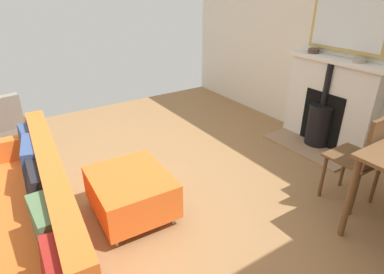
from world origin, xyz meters
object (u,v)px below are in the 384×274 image
at_px(fireplace, 327,108).
at_px(ottoman, 131,191).
at_px(dining_chair_near_fireplace, 365,154).
at_px(mantel_bowl_far, 360,60).
at_px(sofa, 16,231).
at_px(mantel_bowl_near, 314,51).

bearing_deg(fireplace, ottoman, -0.71).
bearing_deg(dining_chair_near_fireplace, ottoman, -29.12).
xyz_separation_m(fireplace, mantel_bowl_far, (-0.01, 0.27, 0.63)).
distance_m(fireplace, dining_chair_near_fireplace, 1.24).
bearing_deg(sofa, fireplace, -177.90).
bearing_deg(ottoman, mantel_bowl_near, -173.49).
bearing_deg(mantel_bowl_far, mantel_bowl_near, -90.00).
xyz_separation_m(mantel_bowl_far, ottoman, (2.57, -0.30, -0.86)).
height_order(mantel_bowl_near, sofa, mantel_bowl_near).
relative_size(fireplace, ottoman, 1.62).
height_order(fireplace, mantel_bowl_far, mantel_bowl_far).
bearing_deg(mantel_bowl_far, sofa, -2.31).
bearing_deg(sofa, dining_chair_near_fireplace, 162.70).
distance_m(mantel_bowl_near, mantel_bowl_far, 0.59).
relative_size(mantel_bowl_near, ottoman, 0.18).
bearing_deg(sofa, mantel_bowl_near, -172.56).
xyz_separation_m(fireplace, sofa, (3.44, 0.13, -0.12)).
distance_m(sofa, ottoman, 0.91).
relative_size(mantel_bowl_far, dining_chair_near_fireplace, 0.15).
relative_size(mantel_bowl_near, mantel_bowl_far, 0.96).
bearing_deg(mantel_bowl_near, sofa, 7.44).
bearing_deg(mantel_bowl_near, dining_chair_near_fireplace, 57.77).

